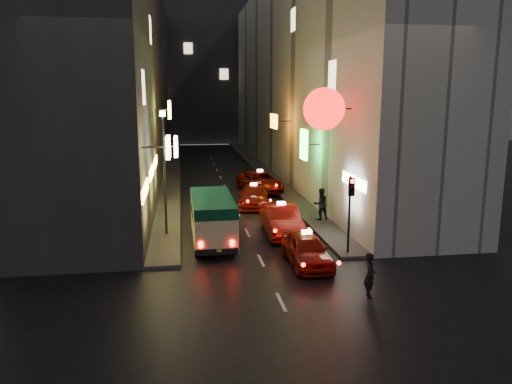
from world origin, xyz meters
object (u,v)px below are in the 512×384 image
traffic_light (351,198)px  lamp_post (164,165)px  minibus (212,214)px  taxi_near (307,247)px  pedestrian_crossing (370,272)px

traffic_light → lamp_post: (-8.20, 4.53, 1.04)m
minibus → traffic_light: (5.94, -2.80, 1.20)m
taxi_near → pedestrian_crossing: (1.40, -3.69, 0.14)m
pedestrian_crossing → traffic_light: traffic_light is taller
taxi_near → traffic_light: size_ratio=1.44×
taxi_near → minibus: bearing=136.5°
taxi_near → traffic_light: (2.16, 0.78, 1.89)m
pedestrian_crossing → lamp_post: 12.00m
minibus → pedestrian_crossing: minibus is taller
traffic_light → pedestrian_crossing: bearing=-99.7°
traffic_light → lamp_post: size_ratio=0.56×
lamp_post → minibus: bearing=-37.3°
minibus → pedestrian_crossing: (5.18, -7.27, -0.56)m
minibus → traffic_light: 6.67m
taxi_near → lamp_post: 8.56m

